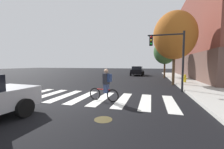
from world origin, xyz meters
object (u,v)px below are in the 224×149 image
Objects in this scene: sedan_mid at (137,71)px; street_tree_mid at (165,52)px; traffic_light_near at (171,51)px; manhole_cover at (103,119)px; fire_hydrant at (185,78)px; street_tree_near at (175,36)px; cyclist at (106,85)px.

street_tree_mid is at bearing -41.06° from sedan_mid.
manhole_cover is at bearing -114.79° from traffic_light_near.
fire_hydrant is 0.14× the size of street_tree_mid.
cyclist is at bearing -120.25° from street_tree_near.
cyclist is 10.11m from fire_hydrant.
street_tree_mid reaches higher than cyclist.
manhole_cover is 11.87m from fire_hydrant.
cyclist is 0.40× the size of traffic_light_near.
traffic_light_near is (3.64, -14.41, 2.05)m from sedan_mid.
fire_hydrant is at bearing -76.86° from street_tree_mid.
manhole_cover is at bearing -114.00° from fire_hydrant.
sedan_mid is 15.00m from traffic_light_near.
sedan_mid is 1.10× the size of traffic_light_near.
cyclist reaches higher than sedan_mid.
sedan_mid is at bearing 138.94° from street_tree_mid.
cyclist is 15.41m from street_tree_mid.
street_tree_near is at bearing -136.80° from fire_hydrant.
traffic_light_near is at bearing -75.82° from sedan_mid.
street_tree_mid is (4.19, -3.65, 2.93)m from sedan_mid.
street_tree_mid is (-1.42, 6.10, 3.21)m from fire_hydrant.
traffic_light_near is 3.94m from street_tree_near.
fire_hydrant is (4.82, 10.83, 0.53)m from manhole_cover.
sedan_mid is (-0.79, 20.58, 0.81)m from manhole_cover.
traffic_light_near is at bearing -112.93° from fire_hydrant.
street_tree_near reaches higher than traffic_light_near.
manhole_cover is 0.12× the size of street_tree_mid.
street_tree_near reaches higher than sedan_mid.
cyclist is 0.31× the size of street_tree_mid.
fire_hydrant reaches higher than manhole_cover.
fire_hydrant is (5.61, -9.75, -0.28)m from sedan_mid.
traffic_light_near is 10.81m from street_tree_mid.
traffic_light_near reaches higher than cyclist.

